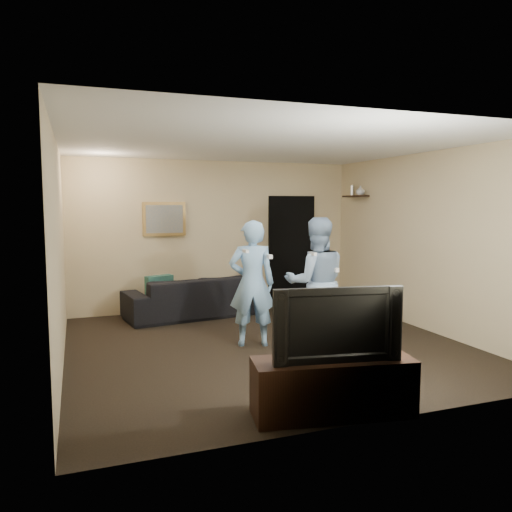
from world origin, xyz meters
name	(u,v)px	position (x,y,z in m)	size (l,w,h in m)	color
ground	(266,345)	(0.00, 0.00, 0.00)	(5.00, 5.00, 0.00)	black
ceiling	(267,144)	(0.00, 0.00, 2.60)	(5.00, 5.00, 0.04)	silver
wall_back	(215,235)	(0.00, 2.50, 1.30)	(5.00, 0.04, 2.60)	tan
wall_front	(375,270)	(0.00, -2.50, 1.30)	(5.00, 0.04, 2.60)	tan
wall_left	(59,253)	(-2.50, 0.00, 1.30)	(0.04, 5.00, 2.60)	tan
wall_right	(426,242)	(2.50, 0.00, 1.30)	(0.04, 5.00, 2.60)	tan
sofa	(194,296)	(-0.50, 2.01, 0.33)	(2.26, 0.88, 0.66)	black
throw_pillow	(159,289)	(-1.08, 2.01, 0.48)	(0.45, 0.14, 0.45)	#17453F
painting_frame	(164,219)	(-0.90, 2.48, 1.60)	(0.72, 0.05, 0.57)	olive
painting_canvas	(165,219)	(-0.90, 2.45, 1.60)	(0.62, 0.01, 0.47)	slate
doorway	(291,250)	(1.45, 2.47, 1.00)	(0.90, 0.06, 2.00)	black
light_switch	(261,235)	(0.85, 2.48, 1.30)	(0.08, 0.02, 0.12)	silver
wall_shelf	(355,196)	(2.39, 1.80, 1.99)	(0.20, 0.60, 0.03)	black
shelf_vase	(360,191)	(2.39, 1.64, 2.09)	(0.16, 0.16, 0.16)	#BBBBC0
shelf_figurine	(352,190)	(2.39, 1.92, 2.09)	(0.06, 0.06, 0.18)	silver
tv_console	(333,387)	(-0.24, -2.25, 0.25)	(1.41, 0.45, 0.50)	black
television	(334,322)	(-0.24, -2.25, 0.83)	(1.13, 0.15, 0.65)	black
wii_player_left	(252,283)	(-0.18, 0.05, 0.82)	(0.68, 0.56, 1.64)	#7FAEDD
wii_player_right	(316,283)	(0.58, -0.28, 0.84)	(0.95, 0.82, 1.68)	#7E97B7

